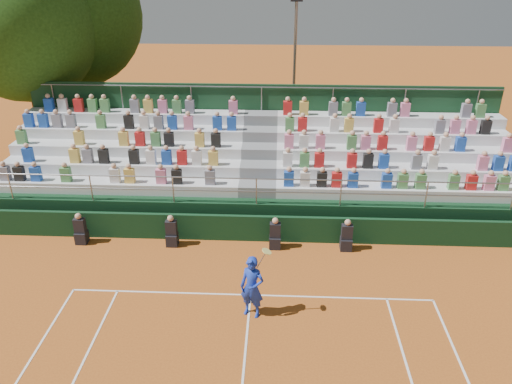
{
  "coord_description": "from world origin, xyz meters",
  "views": [
    {
      "loc": [
        0.75,
        -12.27,
        9.45
      ],
      "look_at": [
        0.0,
        3.5,
        1.8
      ],
      "focal_mm": 35.0,
      "sensor_mm": 36.0,
      "label": 1
    }
  ],
  "objects_px": {
    "floodlight_mast": "(295,59)",
    "tennis_player": "(252,287)",
    "tree_east": "(72,17)",
    "tree_west": "(22,26)"
  },
  "relations": [
    {
      "from": "tennis_player",
      "to": "floodlight_mast",
      "type": "relative_size",
      "value": 0.29
    },
    {
      "from": "tree_west",
      "to": "tree_east",
      "type": "relative_size",
      "value": 0.99
    },
    {
      "from": "floodlight_mast",
      "to": "tennis_player",
      "type": "bearing_deg",
      "value": -95.46
    },
    {
      "from": "tree_east",
      "to": "floodlight_mast",
      "type": "xyz_separation_m",
      "value": [
        11.04,
        0.74,
        -2.09
      ]
    },
    {
      "from": "tennis_player",
      "to": "tree_east",
      "type": "xyz_separation_m",
      "value": [
        -9.64,
        13.96,
        5.58
      ]
    },
    {
      "from": "tree_west",
      "to": "floodlight_mast",
      "type": "height_order",
      "value": "tree_west"
    },
    {
      "from": "tree_east",
      "to": "tennis_player",
      "type": "bearing_deg",
      "value": -55.36
    },
    {
      "from": "tennis_player",
      "to": "tree_east",
      "type": "relative_size",
      "value": 0.22
    },
    {
      "from": "tree_east",
      "to": "floodlight_mast",
      "type": "height_order",
      "value": "tree_east"
    },
    {
      "from": "tree_east",
      "to": "tree_west",
      "type": "bearing_deg",
      "value": -118.3
    }
  ]
}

